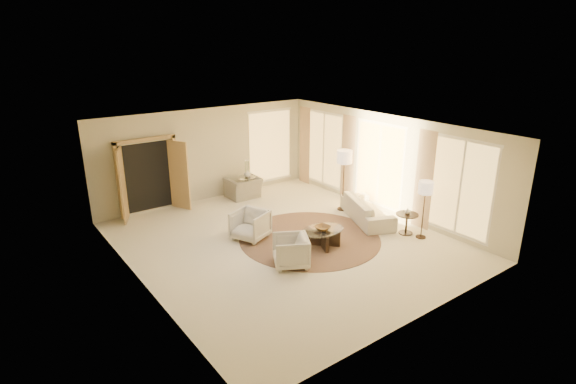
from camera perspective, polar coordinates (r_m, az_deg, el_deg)
room at (r=10.60m, az=-0.45°, el=0.55°), size 7.04×8.04×2.83m
windows_right at (r=12.92m, az=11.76°, el=3.31°), size 0.10×6.40×2.40m
window_back_corner at (r=15.00m, az=-2.25°, el=5.84°), size 1.70×0.10×2.40m
curtains_right at (r=13.49m, az=8.78°, el=3.92°), size 0.06×5.20×2.60m
french_doors at (r=13.13m, az=-17.21°, el=1.81°), size 1.95×0.66×2.16m
area_rug at (r=11.30m, az=2.77°, el=-5.85°), size 3.96×3.96×0.01m
sofa at (r=12.48m, az=10.01°, el=-2.20°), size 1.58×2.24×0.61m
armchair_left at (r=11.16m, az=-4.82°, el=-4.01°), size 0.99×1.01×0.81m
armchair_right at (r=9.85m, az=0.36°, el=-7.34°), size 0.96×0.98×0.76m
accent_chair at (r=14.06m, az=-5.70°, el=0.97°), size 0.99×0.65×0.86m
coffee_table at (r=10.83m, az=4.38°, el=-5.55°), size 1.33×1.33×0.42m
end_table at (r=11.81m, az=14.84°, el=-3.47°), size 0.57×0.57×0.54m
side_table at (r=14.15m, az=-5.15°, el=0.93°), size 0.55×0.55×0.64m
floor_lamp_near at (r=12.78m, az=7.18°, el=4.11°), size 0.43×0.43×1.77m
floor_lamp_far at (r=11.38m, az=17.08°, el=0.22°), size 0.36×0.36×1.47m
bowl at (r=10.74m, az=4.41°, el=-4.57°), size 0.40×0.40×0.09m
end_vase at (r=11.72m, az=14.94°, el=-2.37°), size 0.18×0.18×0.16m
side_vase at (r=14.05m, az=-5.19°, el=2.33°), size 0.28×0.28×0.22m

